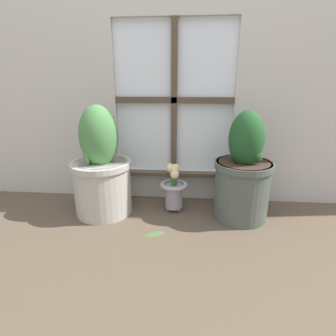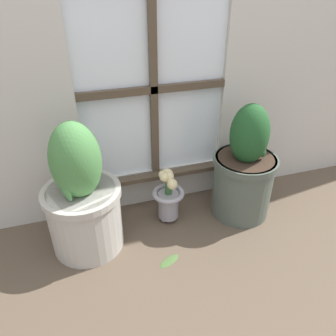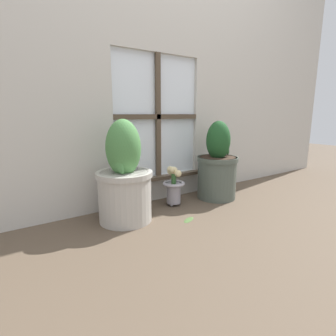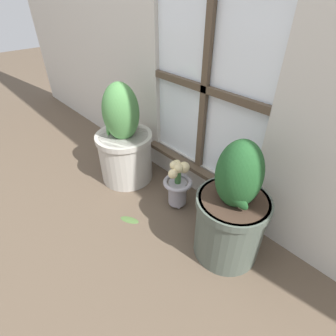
% 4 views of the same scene
% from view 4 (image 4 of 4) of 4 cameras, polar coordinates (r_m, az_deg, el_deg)
% --- Properties ---
extents(ground_plane, '(10.00, 10.00, 0.00)m').
position_cam_4_polar(ground_plane, '(1.44, -7.88, -13.34)').
color(ground_plane, brown).
extents(potted_plant_left, '(0.35, 0.35, 0.64)m').
position_cam_4_polar(potted_plant_left, '(1.65, -9.50, 5.40)').
color(potted_plant_left, '#B7B2A8').
rests_on(potted_plant_left, ground_plane).
extents(potted_plant_right, '(0.32, 0.32, 0.61)m').
position_cam_4_polar(potted_plant_right, '(1.19, 13.63, -9.50)').
color(potted_plant_right, '#4C564C').
rests_on(potted_plant_right, ground_plane).
extents(flower_vase, '(0.16, 0.16, 0.30)m').
position_cam_4_polar(flower_vase, '(1.47, 2.13, -3.55)').
color(flower_vase, '#99939E').
rests_on(flower_vase, ground_plane).
extents(fallen_leaf, '(0.12, 0.09, 0.01)m').
position_cam_4_polar(fallen_leaf, '(1.49, -8.39, -11.03)').
color(fallen_leaf, '#476633').
rests_on(fallen_leaf, ground_plane).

